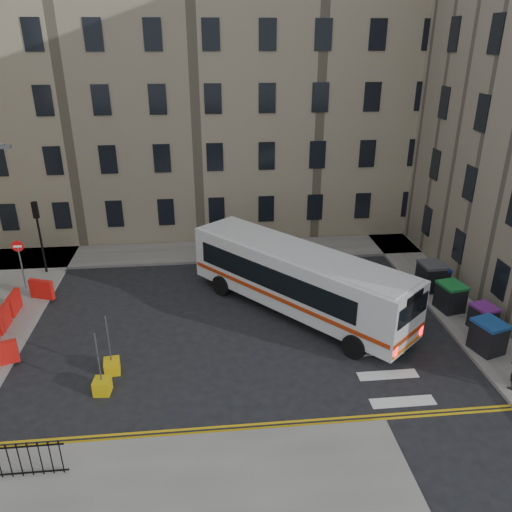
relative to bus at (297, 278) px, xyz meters
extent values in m
plane|color=black|center=(-1.27, -0.91, -1.84)|extent=(120.00, 120.00, 0.00)
cube|color=slate|center=(-7.27, 7.69, -1.76)|extent=(36.00, 3.20, 0.15)
cube|color=slate|center=(7.73, 3.09, -1.76)|extent=(2.40, 26.00, 0.15)
cube|color=gray|center=(-8.27, 14.59, 6.16)|extent=(38.00, 10.50, 16.00)
cylinder|color=black|center=(-13.27, 5.59, -0.09)|extent=(0.12, 0.12, 3.20)
cube|color=black|center=(-13.27, 5.59, 1.96)|extent=(0.28, 0.22, 0.90)
cylinder|color=#595B5E|center=(-13.77, 3.59, -0.49)|extent=(0.08, 0.08, 2.40)
cube|color=red|center=(-13.77, 3.59, 1.01)|extent=(0.60, 0.04, 0.60)
cube|color=red|center=(-13.47, -0.41, -1.19)|extent=(0.25, 1.25, 1.00)
cube|color=red|center=(-13.47, 1.09, -1.19)|extent=(0.25, 1.25, 1.00)
cube|color=red|center=(-12.57, 2.39, -1.19)|extent=(1.26, 0.66, 1.00)
cube|color=red|center=(-12.57, -3.21, -1.19)|extent=(1.26, 0.66, 1.00)
cube|color=silver|center=(0.01, -0.01, 0.02)|extent=(9.61, 10.60, 2.65)
cube|color=black|center=(-1.36, -0.47, 0.23)|extent=(6.12, 7.14, 1.06)
cube|color=black|center=(0.68, 1.27, 0.23)|extent=(6.12, 7.14, 1.06)
cube|color=black|center=(-3.80, 4.44, 0.28)|extent=(1.81, 1.56, 1.17)
cube|color=black|center=(3.81, -4.45, 0.55)|extent=(1.81, 1.56, 0.85)
cube|color=#A62E0E|center=(-1.01, -0.88, -0.62)|extent=(7.49, 8.74, 0.19)
cube|color=#A62E0E|center=(1.02, 0.87, -0.62)|extent=(7.49, 8.74, 0.19)
cube|color=#FF0C0C|center=(3.01, -5.15, -0.88)|extent=(0.21, 0.19, 0.42)
cube|color=#FF0C0C|center=(4.62, -3.77, -0.88)|extent=(0.21, 0.19, 0.42)
cylinder|color=black|center=(-3.56, 2.12, -1.31)|extent=(0.92, 1.00, 1.06)
cylinder|color=black|center=(-1.54, 3.84, -1.31)|extent=(0.92, 1.00, 1.06)
cylinder|color=black|center=(1.69, -4.01, -1.31)|extent=(0.92, 1.00, 1.06)
cylinder|color=black|center=(3.71, -2.29, -1.31)|extent=(0.92, 1.00, 1.06)
cube|color=black|center=(7.32, -4.28, -1.07)|extent=(1.33, 1.44, 1.24)
cube|color=navy|center=(7.32, -4.28, -0.38)|extent=(1.40, 1.51, 0.13)
cube|color=black|center=(8.01, -2.64, -1.16)|extent=(1.10, 1.19, 1.05)
cube|color=#682078|center=(8.01, -2.64, -0.58)|extent=(1.15, 1.25, 0.11)
cube|color=black|center=(7.35, -0.79, -1.07)|extent=(1.22, 1.35, 1.23)
cube|color=#186E30|center=(7.35, -0.79, -0.39)|extent=(1.28, 1.41, 0.13)
cube|color=black|center=(7.30, 1.37, -1.03)|extent=(1.15, 1.32, 1.31)
cube|color=#3B3B3E|center=(7.30, 1.37, -0.31)|extent=(1.21, 1.38, 0.14)
cube|color=black|center=(7.74, 1.43, -1.15)|extent=(0.92, 1.06, 1.09)
cube|color=navy|center=(7.74, 1.43, -0.55)|extent=(0.97, 1.11, 0.11)
cube|color=gold|center=(-8.13, -4.03, -1.54)|extent=(0.68, 0.68, 0.60)
cube|color=#C3A10B|center=(-8.30, -5.25, -1.54)|extent=(0.65, 0.65, 0.60)
camera|label=1|loc=(-4.13, -20.86, 10.42)|focal=35.00mm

